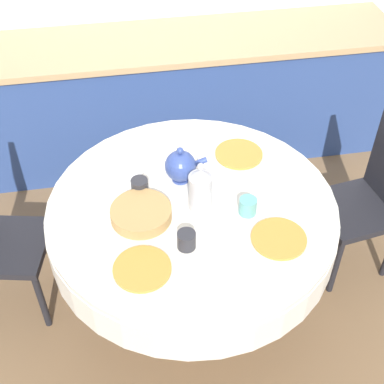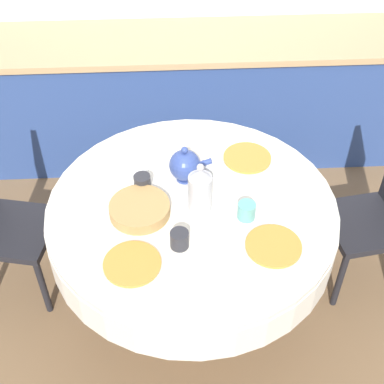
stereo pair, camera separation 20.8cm
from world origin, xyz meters
TOP-DOWN VIEW (x-y plane):
  - ground_plane at (0.00, 0.00)m, footprint 12.00×12.00m
  - kitchen_counter at (0.00, 1.40)m, footprint 3.24×0.64m
  - dining_table at (0.00, 0.00)m, footprint 1.37×1.37m
  - chair_left at (1.02, 0.16)m, footprint 0.46×0.46m
  - plate_near_left at (-0.27, -0.35)m, footprint 0.25×0.25m
  - cup_near_left at (-0.07, -0.25)m, footprint 0.08×0.08m
  - plate_near_right at (0.34, -0.28)m, footprint 0.25×0.25m
  - cup_near_right at (0.24, -0.10)m, footprint 0.08×0.08m
  - plate_far_left at (-0.31, 0.31)m, footprint 0.25×0.25m
  - cup_far_left at (-0.23, 0.12)m, footprint 0.08×0.08m
  - plate_far_right at (0.30, 0.32)m, footprint 0.25×0.25m
  - cup_far_right at (0.11, 0.24)m, footprint 0.08×0.08m
  - coffee_carafe at (0.04, -0.02)m, footprint 0.11×0.11m
  - teapot at (-0.02, 0.18)m, footprint 0.21×0.15m
  - bread_basket at (-0.24, -0.05)m, footprint 0.28×0.28m

SIDE VIEW (x-z plane):
  - ground_plane at x=0.00m, z-range 0.00..0.00m
  - kitchen_counter at x=0.00m, z-range 0.00..0.89m
  - chair_left at x=1.02m, z-range 0.04..1.01m
  - dining_table at x=0.00m, z-range 0.26..1.03m
  - plate_near_left at x=-0.27m, z-range 0.77..0.78m
  - plate_near_right at x=0.34m, z-range 0.77..0.78m
  - plate_far_left at x=-0.31m, z-range 0.77..0.78m
  - plate_far_right at x=0.30m, z-range 0.77..0.78m
  - bread_basket at x=-0.24m, z-range 0.77..0.82m
  - cup_near_left at x=-0.07m, z-range 0.77..0.85m
  - cup_near_right at x=0.24m, z-range 0.77..0.85m
  - cup_far_left at x=-0.23m, z-range 0.77..0.85m
  - cup_far_right at x=0.11m, z-range 0.77..0.85m
  - teapot at x=-0.02m, z-range 0.76..0.95m
  - coffee_carafe at x=0.04m, z-range 0.75..1.01m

